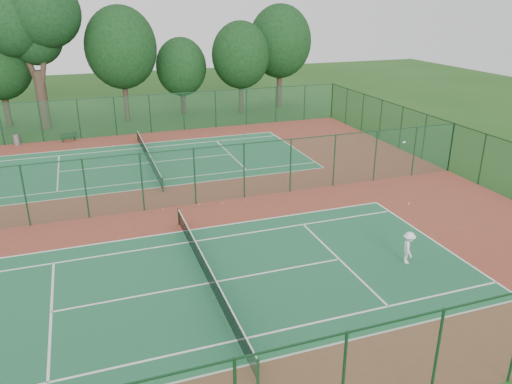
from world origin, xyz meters
TOP-DOWN VIEW (x-y plane):
  - ground at (0.00, 0.00)m, footprint 120.00×120.00m
  - red_pad at (0.00, 0.00)m, footprint 40.00×36.00m
  - court_near at (0.00, -9.00)m, footprint 23.77×10.97m
  - court_far at (0.00, 9.00)m, footprint 23.77×10.97m
  - fence_north at (0.00, 18.00)m, footprint 40.00×0.09m
  - fence_east at (20.00, 0.00)m, footprint 0.09×36.00m
  - fence_divider at (0.00, 0.00)m, footprint 40.00×0.09m
  - tennis_net_near at (0.00, -9.00)m, footprint 0.10×12.90m
  - tennis_net_far at (0.00, 9.00)m, footprint 0.10×12.90m
  - player_near at (9.23, -10.33)m, footprint 0.94×1.16m
  - trash_bin at (-9.75, 17.60)m, footprint 0.60×0.60m
  - bench at (-5.62, 17.35)m, footprint 1.35×0.84m
  - stray_ball_a at (1.67, -0.25)m, footprint 0.07×0.07m
  - stray_ball_b at (3.04, -0.51)m, footprint 0.07×0.07m
  - stray_ball_c at (-0.49, -0.28)m, footprint 0.07×0.07m
  - big_tree at (-7.52, 23.07)m, footprint 8.72×6.38m
  - evergreen_row at (0.50, 24.25)m, footprint 39.00×5.00m

SIDE VIEW (x-z plane):
  - ground at x=0.00m, z-range 0.00..0.00m
  - evergreen_row at x=0.50m, z-range -6.00..6.00m
  - red_pad at x=0.00m, z-range 0.00..0.01m
  - court_near at x=0.00m, z-range 0.01..0.02m
  - court_far at x=0.00m, z-range 0.01..0.02m
  - stray_ball_c at x=-0.49m, z-range 0.01..0.08m
  - stray_ball_a at x=1.67m, z-range 0.01..0.08m
  - stray_ball_b at x=3.04m, z-range 0.01..0.08m
  - bench at x=-5.62m, z-range 0.02..0.82m
  - trash_bin at x=-9.75m, z-range 0.01..0.93m
  - tennis_net_near at x=0.00m, z-range 0.06..1.03m
  - tennis_net_far at x=0.00m, z-range 0.06..1.03m
  - player_near at x=9.23m, z-range 0.02..1.58m
  - fence_east at x=20.00m, z-range 0.01..3.51m
  - fence_north at x=0.00m, z-range 0.01..3.51m
  - fence_divider at x=0.00m, z-range 0.01..3.51m
  - big_tree at x=-7.52m, z-range 2.79..16.18m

